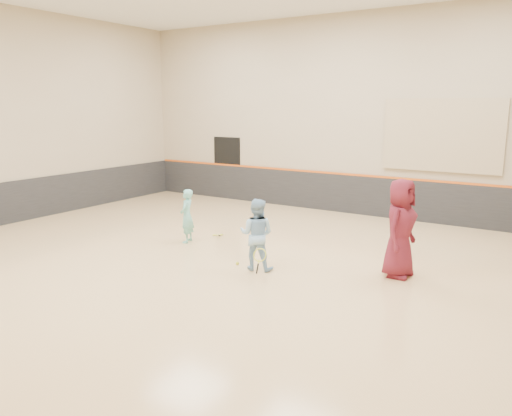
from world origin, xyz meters
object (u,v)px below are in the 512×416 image
Objects in this scene: girl at (187,216)px; young_man at (400,228)px; spare_racket at (218,233)px; instructor at (257,234)px.

girl is 0.68× the size of young_man.
girl reaches higher than spare_racket.
girl is 5.15m from young_man.
girl is 2.12× the size of spare_racket.
young_man is (2.58, 1.15, 0.23)m from instructor.
young_man reaches higher than instructor.
young_man is at bearing -170.95° from instructor.
instructor is 0.76× the size of young_man.
instructor is 2.83m from young_man.
young_man is 3.12× the size of spare_racket.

